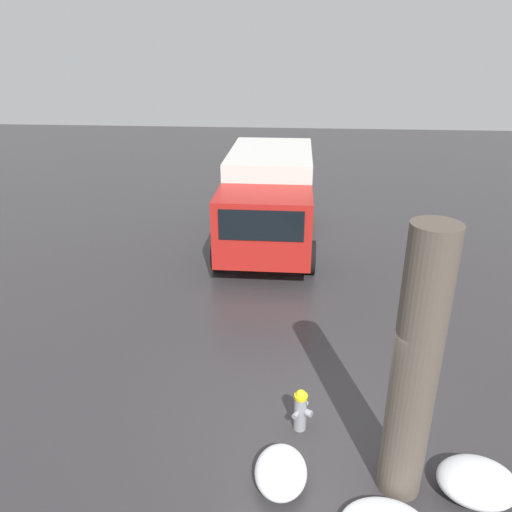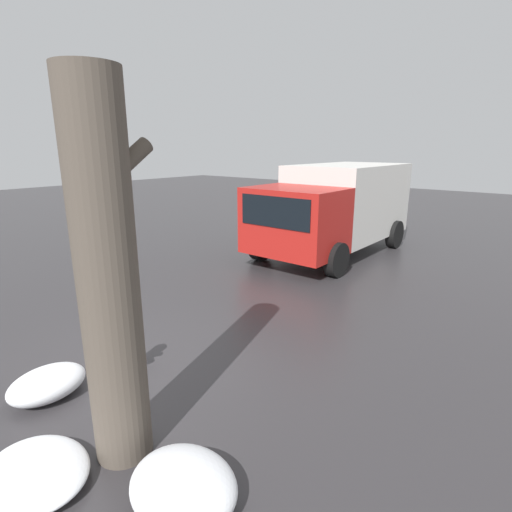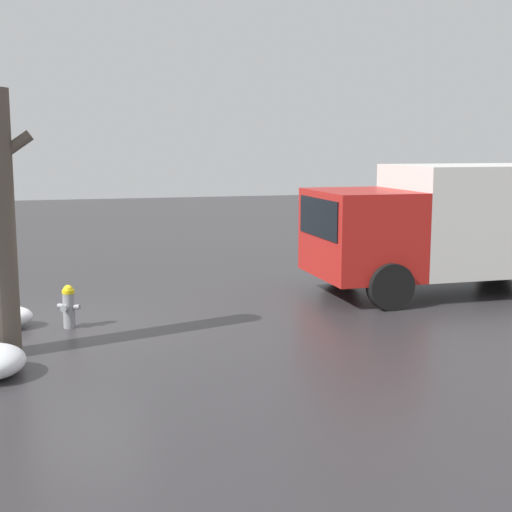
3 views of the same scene
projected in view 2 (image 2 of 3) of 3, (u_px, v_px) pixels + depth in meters
ground_plane at (132, 369)px, 6.00m from camera, size 60.00×60.00×0.00m
fire_hydrant at (130, 346)px, 5.89m from camera, size 0.40×0.34×0.75m
tree_trunk at (108, 281)px, 3.88m from camera, size 0.90×0.59×3.91m
delivery_truck at (336, 206)px, 12.22m from camera, size 6.04×2.76×2.69m
snow_pile_by_hydrant at (47, 384)px, 5.29m from camera, size 0.99×0.74×0.39m
snow_pile_curbside at (35, 473)px, 3.95m from camera, size 0.97×1.16×0.22m
snow_pile_by_tree at (183, 486)px, 3.67m from camera, size 0.91×1.08×0.43m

